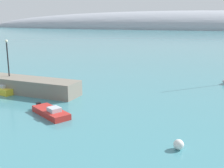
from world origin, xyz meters
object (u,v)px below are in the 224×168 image
Objects in this scene: harbor_lamp_post at (7,54)px; motorboat_red_foreground at (51,112)px; motorboat_yellow_outer at (1,89)px; mooring_buoy_white at (179,144)px.

motorboat_red_foreground is at bearing -37.86° from harbor_lamp_post.
motorboat_red_foreground is 0.90× the size of motorboat_yellow_outer.
motorboat_yellow_outer is at bearing -109.69° from harbor_lamp_post.
motorboat_yellow_outer is 23.93m from mooring_buoy_white.
harbor_lamp_post is (-9.39, 7.30, 4.25)m from motorboat_red_foreground.
motorboat_red_foreground is 6.43× the size of mooring_buoy_white.
harbor_lamp_post is (0.43, 1.19, 4.17)m from motorboat_yellow_outer.
motorboat_red_foreground is 1.04× the size of harbor_lamp_post.
mooring_buoy_white is (21.66, -10.17, -0.04)m from motorboat_yellow_outer.
mooring_buoy_white is 24.45m from harbor_lamp_post.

